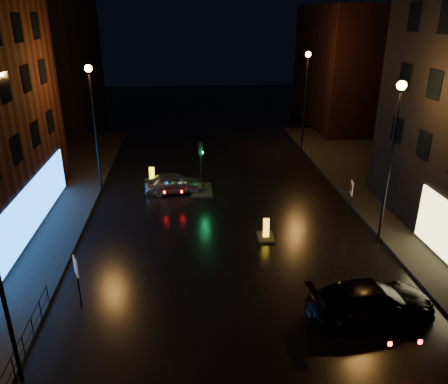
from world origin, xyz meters
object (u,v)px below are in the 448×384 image
(traffic_signal, at_px, (201,184))
(road_sign_right, at_px, (351,191))
(dark_sedan, at_px, (371,301))
(road_sign_left, at_px, (76,271))
(bollard_near, at_px, (266,234))
(bollard_far, at_px, (152,180))
(silver_hatchback, at_px, (174,183))

(traffic_signal, bearing_deg, road_sign_right, -32.23)
(dark_sedan, height_order, road_sign_left, road_sign_left)
(bollard_near, xyz_separation_m, road_sign_right, (5.19, 1.76, 1.57))
(bollard_far, height_order, road_sign_left, road_sign_left)
(traffic_signal, relative_size, bollard_far, 2.32)
(traffic_signal, xyz_separation_m, silver_hatchback, (-1.83, -0.01, 0.17))
(dark_sedan, bearing_deg, bollard_far, 25.66)
(bollard_far, bearing_deg, silver_hatchback, -39.08)
(dark_sedan, relative_size, bollard_near, 3.84)
(bollard_far, bearing_deg, road_sign_right, -22.45)
(traffic_signal, distance_m, bollard_near, 7.72)
(dark_sedan, distance_m, bollard_near, 7.46)
(dark_sedan, xyz_separation_m, road_sign_right, (2.25, 8.60, 1.08))
(bollard_far, bearing_deg, traffic_signal, -18.19)
(bollard_near, xyz_separation_m, bollard_far, (-6.57, 8.71, 0.01))
(silver_hatchback, bearing_deg, bollard_far, 37.38)
(silver_hatchback, height_order, bollard_near, silver_hatchback)
(road_sign_left, distance_m, road_sign_right, 15.47)
(road_sign_right, bearing_deg, road_sign_left, 38.18)
(traffic_signal, height_order, road_sign_left, traffic_signal)
(silver_hatchback, relative_size, bollard_near, 2.96)
(dark_sedan, height_order, bollard_near, dark_sedan)
(silver_hatchback, relative_size, road_sign_right, 1.62)
(dark_sedan, distance_m, bollard_far, 18.24)
(silver_hatchback, distance_m, road_sign_left, 12.81)
(silver_hatchback, relative_size, dark_sedan, 0.77)
(silver_hatchback, relative_size, bollard_far, 2.64)
(dark_sedan, relative_size, road_sign_left, 2.16)
(bollard_near, bearing_deg, dark_sedan, -64.80)
(traffic_signal, distance_m, bollard_far, 3.80)
(traffic_signal, bearing_deg, road_sign_left, -113.95)
(dark_sedan, distance_m, road_sign_left, 11.72)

